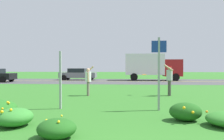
% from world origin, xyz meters
% --- Properties ---
extents(ground_plane, '(120.00, 120.00, 0.00)m').
position_xyz_m(ground_plane, '(0.00, 12.08, 0.00)').
color(ground_plane, '#2D6B23').
extents(highway_strip, '(120.00, 9.80, 0.01)m').
position_xyz_m(highway_strip, '(0.00, 24.16, 0.00)').
color(highway_strip, '#424244').
rests_on(highway_strip, ground).
extents(highway_center_stripe, '(120.00, 0.16, 0.00)m').
position_xyz_m(highway_center_stripe, '(0.00, 24.16, 0.01)').
color(highway_center_stripe, yellow).
rests_on(highway_center_stripe, ground).
extents(daylily_clump_front_right, '(0.98, 0.90, 0.56)m').
position_xyz_m(daylily_clump_front_right, '(1.51, 4.73, 0.28)').
color(daylily_clump_front_right, '#1E5619').
rests_on(daylily_clump_front_right, ground).
extents(daylily_clump_mid_center, '(0.91, 0.92, 0.47)m').
position_xyz_m(daylily_clump_mid_center, '(-1.88, 2.69, 0.23)').
color(daylily_clump_mid_center, '#1E5619').
rests_on(daylily_clump_mid_center, ground).
extents(daylily_clump_front_center, '(1.01, 1.10, 0.54)m').
position_xyz_m(daylily_clump_front_center, '(-3.41, 3.69, 0.25)').
color(daylily_clump_front_center, '#337F2D').
rests_on(daylily_clump_front_center, ground).
extents(sign_post_near_path, '(0.07, 0.10, 2.27)m').
position_xyz_m(sign_post_near_path, '(-2.92, 6.45, 1.13)').
color(sign_post_near_path, '#93969B').
rests_on(sign_post_near_path, ground).
extents(sign_post_by_roadside, '(0.56, 0.10, 2.77)m').
position_xyz_m(sign_post_by_roadside, '(0.90, 6.40, 1.67)').
color(sign_post_by_roadside, '#93969B').
rests_on(sign_post_by_roadside, ground).
extents(person_thrower_white_shirt, '(0.47, 0.51, 1.71)m').
position_xyz_m(person_thrower_white_shirt, '(-2.58, 10.72, 0.94)').
color(person_thrower_white_shirt, silver).
rests_on(person_thrower_white_shirt, ground).
extents(person_catcher_red_cap_gray_shirt, '(0.54, 0.51, 1.80)m').
position_xyz_m(person_catcher_red_cap_gray_shirt, '(2.05, 11.02, 1.04)').
color(person_catcher_red_cap_gray_shirt, '#B2B2B7').
rests_on(person_catcher_red_cap_gray_shirt, ground).
extents(frisbee_orange, '(0.25, 0.25, 0.07)m').
position_xyz_m(frisbee_orange, '(0.64, 11.18, 1.20)').
color(frisbee_orange, orange).
extents(car_gray_center_left, '(4.50, 2.00, 1.45)m').
position_xyz_m(car_gray_center_left, '(-6.67, 26.37, 0.74)').
color(car_gray_center_left, slate).
rests_on(car_gray_center_left, ground).
extents(box_truck_red, '(6.70, 2.46, 3.20)m').
position_xyz_m(box_truck_red, '(2.49, 26.37, 1.80)').
color(box_truck_red, maroon).
rests_on(box_truck_red, ground).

